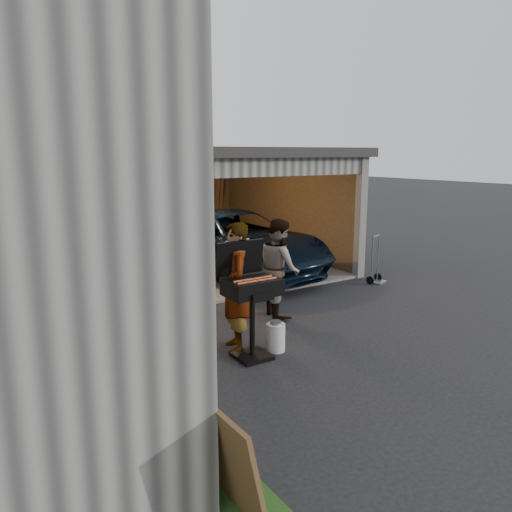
# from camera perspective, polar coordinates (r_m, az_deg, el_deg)

# --- Properties ---
(ground) EXTENTS (80.00, 80.00, 0.00)m
(ground) POSITION_cam_1_polar(r_m,az_deg,el_deg) (6.67, 8.85, -13.20)
(ground) COLOR black
(ground) RESTS_ON ground
(groundcover_strip) EXTENTS (0.50, 8.00, 0.06)m
(groundcover_strip) POSITION_cam_1_polar(r_m,az_deg,el_deg) (4.80, -4.48, -23.49)
(groundcover_strip) COLOR #193814
(groundcover_strip) RESTS_ON ground
(garage) EXTENTS (6.80, 6.30, 2.90)m
(garage) POSITION_cam_1_polar(r_m,az_deg,el_deg) (12.29, -9.72, 7.25)
(garage) COLOR #605E59
(garage) RESTS_ON ground
(minivan) EXTENTS (2.98, 5.35, 1.41)m
(minivan) POSITION_cam_1_polar(r_m,az_deg,el_deg) (11.58, -2.55, 1.35)
(minivan) COLOR black
(minivan) RESTS_ON ground
(woman) EXTENTS (0.64, 0.78, 1.85)m
(woman) POSITION_cam_1_polar(r_m,az_deg,el_deg) (7.06, -2.43, -3.62)
(woman) COLOR silver
(woman) RESTS_ON ground
(man) EXTENTS (0.84, 0.97, 1.70)m
(man) POSITION_cam_1_polar(r_m,az_deg,el_deg) (8.60, 2.65, -1.34)
(man) COLOR #4D2D1E
(man) RESTS_ON ground
(bbq_grill) EXTENTS (0.72, 0.64, 1.61)m
(bbq_grill) POSITION_cam_1_polar(r_m,az_deg,el_deg) (6.78, -0.63, -4.01)
(bbq_grill) COLOR black
(bbq_grill) RESTS_ON ground
(propane_tank) EXTENTS (0.32, 0.32, 0.41)m
(propane_tank) POSITION_cam_1_polar(r_m,az_deg,el_deg) (7.23, 2.26, -9.27)
(propane_tank) COLOR silver
(propane_tank) RESTS_ON ground
(plywood_panel) EXTENTS (0.24, 0.85, 0.94)m
(plywood_panel) POSITION_cam_1_polar(r_m,az_deg,el_deg) (4.13, -2.97, -22.59)
(plywood_panel) COLOR brown
(plywood_panel) RESTS_ON ground
(hand_truck) EXTENTS (0.47, 0.42, 1.05)m
(hand_truck) POSITION_cam_1_polar(r_m,az_deg,el_deg) (11.21, 13.59, -1.97)
(hand_truck) COLOR gray
(hand_truck) RESTS_ON ground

